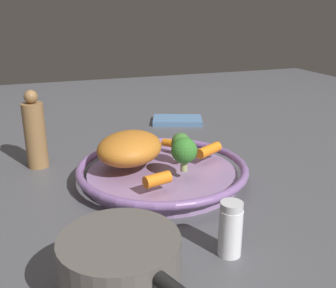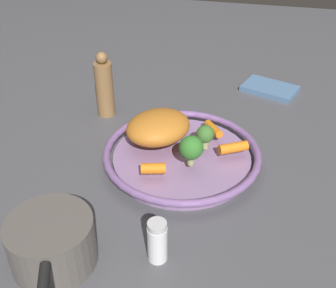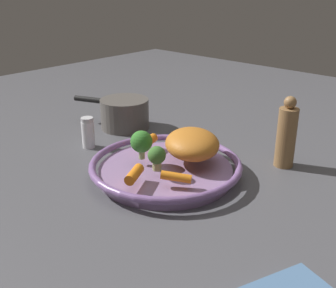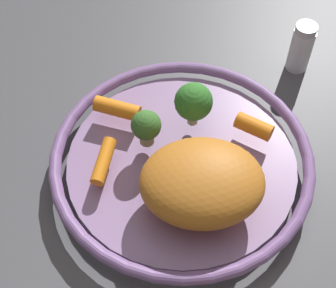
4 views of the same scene
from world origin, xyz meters
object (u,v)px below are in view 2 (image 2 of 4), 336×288
at_px(dish_towel, 270,88).
at_px(serving_bowl, 182,156).
at_px(baby_carrot_right, 213,129).
at_px(broccoli_floret_mid, 205,135).
at_px(roast_chicken_piece, 158,127).
at_px(broccoli_floret_large, 191,148).
at_px(salt_shaker, 157,241).
at_px(baby_carrot_left, 153,168).
at_px(baby_carrot_center, 233,148).
at_px(saucepan, 52,243).
at_px(pepper_mill, 104,87).

bearing_deg(dish_towel, serving_bowl, 65.34).
height_order(baby_carrot_right, broccoli_floret_mid, broccoli_floret_mid).
distance_m(roast_chicken_piece, broccoli_floret_large, 0.11).
distance_m(baby_carrot_right, broccoli_floret_large, 0.13).
bearing_deg(roast_chicken_piece, serving_bowl, 154.98).
relative_size(broccoli_floret_large, salt_shaker, 0.81).
height_order(serving_bowl, broccoli_floret_mid, broccoli_floret_mid).
bearing_deg(baby_carrot_left, baby_carrot_center, -144.19).
relative_size(baby_carrot_left, broccoli_floret_mid, 0.92).
relative_size(serving_bowl, broccoli_floret_mid, 6.39).
xyz_separation_m(saucepan, dish_towel, (-0.33, -0.68, -0.04)).
bearing_deg(baby_carrot_center, dish_towel, -100.79).
distance_m(baby_carrot_right, pepper_mill, 0.29).
relative_size(broccoli_floret_large, dish_towel, 0.45).
height_order(baby_carrot_center, broccoli_floret_large, broccoli_floret_large).
xyz_separation_m(baby_carrot_center, broccoli_floret_mid, (0.06, -0.00, 0.02)).
bearing_deg(serving_bowl, broccoli_floret_mid, -158.61).
xyz_separation_m(salt_shaker, dish_towel, (-0.16, -0.64, -0.03)).
distance_m(baby_carrot_left, saucepan, 0.24).
bearing_deg(baby_carrot_right, salt_shaker, 82.58).
height_order(roast_chicken_piece, dish_towel, roast_chicken_piece).
bearing_deg(baby_carrot_center, saucepan, 51.04).
relative_size(salt_shaker, dish_towel, 0.56).
relative_size(baby_carrot_center, broccoli_floret_large, 0.94).
relative_size(serving_bowl, baby_carrot_center, 5.49).
xyz_separation_m(serving_bowl, salt_shaker, (-0.01, 0.26, 0.02)).
distance_m(serving_bowl, pepper_mill, 0.28).
height_order(roast_chicken_piece, salt_shaker, roast_chicken_piece).
xyz_separation_m(baby_carrot_right, broccoli_floret_large, (0.03, 0.13, 0.03)).
bearing_deg(broccoli_floret_large, baby_carrot_left, 33.72).
bearing_deg(roast_chicken_piece, baby_carrot_right, -154.82).
bearing_deg(broccoli_floret_mid, baby_carrot_right, -99.40).
height_order(baby_carrot_center, broccoli_floret_mid, broccoli_floret_mid).
bearing_deg(broccoli_floret_large, serving_bowl, -60.03).
xyz_separation_m(baby_carrot_right, pepper_mill, (0.28, -0.08, 0.03)).
relative_size(roast_chicken_piece, saucepan, 0.64).
xyz_separation_m(roast_chicken_piece, baby_carrot_left, (-0.02, 0.12, -0.02)).
xyz_separation_m(baby_carrot_right, broccoli_floret_mid, (0.01, 0.06, 0.02)).
bearing_deg(saucepan, broccoli_floret_mid, -121.42).
distance_m(baby_carrot_center, broccoli_floret_mid, 0.06).
bearing_deg(baby_carrot_right, pepper_mill, -16.47).
distance_m(serving_bowl, broccoli_floret_large, 0.08).
bearing_deg(dish_towel, broccoli_floret_mid, 70.30).
distance_m(baby_carrot_right, salt_shaker, 0.34).
height_order(baby_carrot_center, dish_towel, baby_carrot_center).
distance_m(broccoli_floret_mid, saucepan, 0.37).
bearing_deg(broccoli_floret_mid, serving_bowl, 21.39).
bearing_deg(baby_carrot_left, pepper_mill, -53.42).
relative_size(saucepan, dish_towel, 1.56).
bearing_deg(broccoli_floret_mid, salt_shaker, 83.02).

